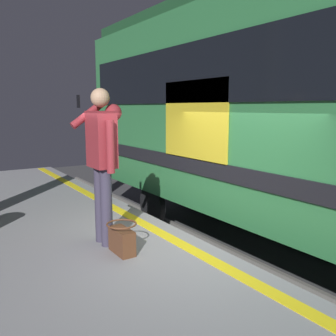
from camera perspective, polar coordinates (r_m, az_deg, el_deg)
name	(u,v)px	position (r m, az deg, el deg)	size (l,w,h in m)	color
ground_plane	(198,305)	(5.13, 4.65, -20.57)	(24.38, 24.38, 0.00)	#3D3D3F
safety_line	(179,243)	(4.57, 1.77, -11.59)	(13.26, 0.16, 0.01)	yellow
track_rail_near	(271,273)	(5.97, 15.84, -15.53)	(17.60, 0.08, 0.16)	slate
track_rail_far	(328,253)	(7.04, 23.74, -12.05)	(17.60, 0.08, 0.16)	slate
passenger	(102,154)	(4.37, -10.19, 2.24)	(0.57, 0.55, 1.86)	#383347
handbag	(122,239)	(4.26, -7.22, -10.96)	(0.38, 0.35, 0.35)	#59331E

